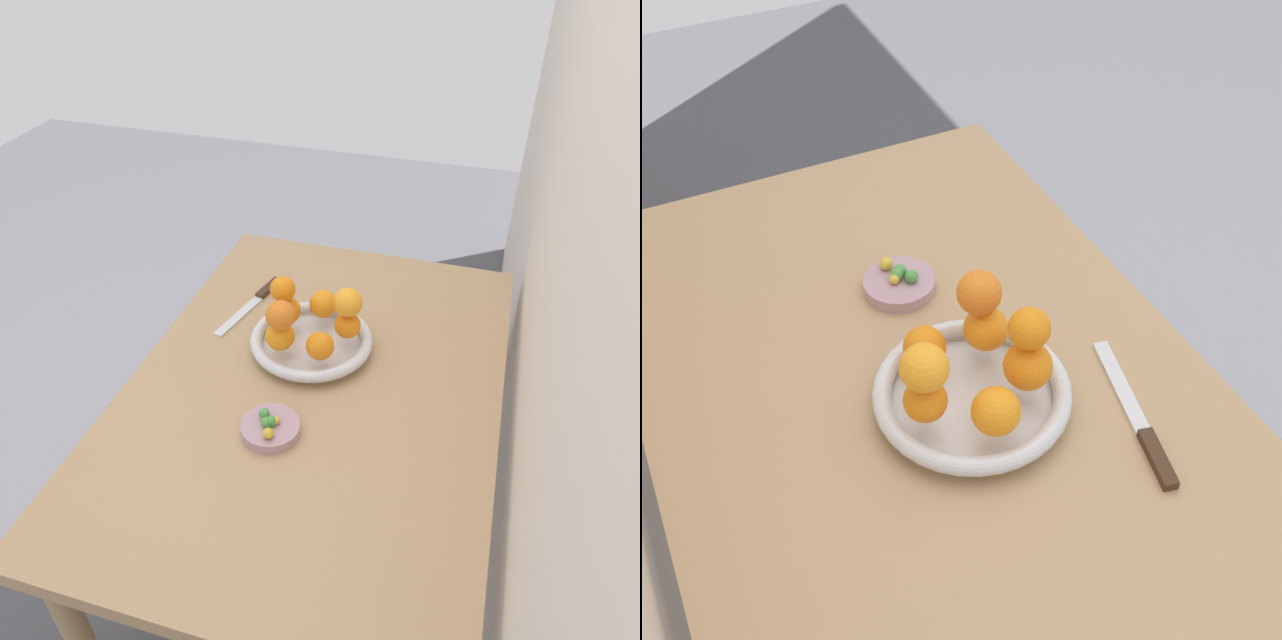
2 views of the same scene
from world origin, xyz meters
TOP-DOWN VIEW (x-y plane):
  - ground_plane at (0.00, 0.00)m, footprint 6.00×6.00m
  - dining_table at (0.00, 0.00)m, footprint 1.10×0.76m
  - fruit_bowl at (-0.11, -0.04)m, footprint 0.27×0.27m
  - candy_dish at (0.15, -0.04)m, footprint 0.11×0.11m
  - orange_0 at (-0.13, -0.11)m, footprint 0.07×0.07m
  - orange_1 at (-0.05, -0.09)m, footprint 0.06×0.06m
  - orange_2 at (-0.04, 0.00)m, footprint 0.06×0.06m
  - orange_3 at (-0.12, 0.04)m, footprint 0.06×0.06m
  - orange_4 at (-0.18, -0.03)m, footprint 0.06×0.06m
  - orange_5 at (-0.12, 0.04)m, footprint 0.06×0.06m
  - orange_6 at (-0.13, -0.11)m, footprint 0.06×0.06m
  - orange_7 at (-0.04, -0.08)m, footprint 0.06×0.06m
  - candy_ball_0 at (0.16, -0.04)m, footprint 0.02×0.02m
  - candy_ball_1 at (0.14, -0.06)m, footprint 0.02×0.02m
  - candy_ball_2 at (0.16, -0.05)m, footprint 0.02×0.02m
  - candy_ball_3 at (0.15, -0.06)m, footprint 0.01×0.01m
  - candy_ball_4 at (0.19, -0.03)m, footprint 0.02×0.02m
  - candy_ball_5 at (0.15, -0.03)m, footprint 0.02×0.02m
  - knife at (-0.24, -0.22)m, footprint 0.26×0.08m

SIDE VIEW (x-z plane):
  - ground_plane at x=0.00m, z-range 0.00..0.00m
  - dining_table at x=0.00m, z-range 0.28..1.02m
  - knife at x=-0.24m, z-range 0.74..0.75m
  - candy_dish at x=0.15m, z-range 0.74..0.76m
  - fruit_bowl at x=-0.11m, z-range 0.74..0.78m
  - candy_ball_3 at x=0.15m, z-range 0.76..0.78m
  - candy_ball_5 at x=0.15m, z-range 0.76..0.78m
  - candy_ball_0 at x=0.16m, z-range 0.76..0.78m
  - candy_ball_2 at x=0.16m, z-range 0.76..0.78m
  - candy_ball_1 at x=0.14m, z-range 0.76..0.78m
  - candy_ball_4 at x=0.19m, z-range 0.76..0.78m
  - orange_3 at x=-0.12m, z-range 0.78..0.84m
  - orange_2 at x=-0.04m, z-range 0.78..0.84m
  - orange_1 at x=-0.05m, z-range 0.78..0.84m
  - orange_4 at x=-0.18m, z-range 0.78..0.84m
  - orange_0 at x=-0.13m, z-range 0.78..0.85m
  - orange_5 at x=-0.12m, z-range 0.84..0.90m
  - orange_7 at x=-0.04m, z-range 0.84..0.91m
  - orange_6 at x=-0.13m, z-range 0.85..0.90m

